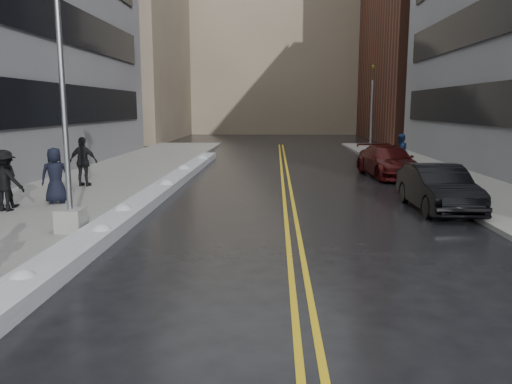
# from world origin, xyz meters

# --- Properties ---
(ground) EXTENTS (160.00, 160.00, 0.00)m
(ground) POSITION_xyz_m (0.00, 0.00, 0.00)
(ground) COLOR black
(ground) RESTS_ON ground
(sidewalk_west) EXTENTS (5.50, 50.00, 0.15)m
(sidewalk_west) POSITION_xyz_m (-5.75, 10.00, 0.07)
(sidewalk_west) COLOR gray
(sidewalk_west) RESTS_ON ground
(sidewalk_east) EXTENTS (4.00, 50.00, 0.15)m
(sidewalk_east) POSITION_xyz_m (10.00, 10.00, 0.07)
(sidewalk_east) COLOR gray
(sidewalk_east) RESTS_ON ground
(lane_line_left) EXTENTS (0.12, 50.00, 0.01)m
(lane_line_left) POSITION_xyz_m (2.35, 10.00, 0.00)
(lane_line_left) COLOR gold
(lane_line_left) RESTS_ON ground
(lane_line_right) EXTENTS (0.12, 50.00, 0.01)m
(lane_line_right) POSITION_xyz_m (2.65, 10.00, 0.00)
(lane_line_right) COLOR gold
(lane_line_right) RESTS_ON ground
(snow_ridge) EXTENTS (0.90, 30.00, 0.34)m
(snow_ridge) POSITION_xyz_m (-2.45, 8.00, 0.17)
(snow_ridge) COLOR silver
(snow_ridge) RESTS_ON ground
(building_west_far) EXTENTS (14.00, 22.00, 18.00)m
(building_west_far) POSITION_xyz_m (-15.50, 44.00, 9.00)
(building_west_far) COLOR gray
(building_west_far) RESTS_ON ground
(building_far) EXTENTS (36.00, 16.00, 22.00)m
(building_far) POSITION_xyz_m (2.00, 60.00, 11.00)
(building_far) COLOR gray
(building_far) RESTS_ON ground
(lamppost) EXTENTS (0.65, 0.65, 7.62)m
(lamppost) POSITION_xyz_m (-3.30, 2.00, 2.53)
(lamppost) COLOR gray
(lamppost) RESTS_ON sidewalk_west
(fire_hydrant) EXTENTS (0.26, 0.26, 0.73)m
(fire_hydrant) POSITION_xyz_m (9.00, 10.00, 0.55)
(fire_hydrant) COLOR maroon
(fire_hydrant) RESTS_ON sidewalk_east
(traffic_signal) EXTENTS (0.16, 0.20, 6.00)m
(traffic_signal) POSITION_xyz_m (8.50, 24.00, 3.40)
(traffic_signal) COLOR gray
(traffic_signal) RESTS_ON sidewalk_east
(pedestrian_b) EXTENTS (1.03, 0.87, 1.86)m
(pedestrian_b) POSITION_xyz_m (-6.76, 5.07, 1.08)
(pedestrian_b) COLOR black
(pedestrian_b) RESTS_ON sidewalk_west
(pedestrian_c) EXTENTS (1.07, 0.87, 1.89)m
(pedestrian_c) POSITION_xyz_m (-5.36, 5.82, 1.09)
(pedestrian_c) COLOR black
(pedestrian_c) RESTS_ON sidewalk_west
(pedestrian_d) EXTENTS (1.23, 0.61, 2.02)m
(pedestrian_d) POSITION_xyz_m (-5.83, 9.52, 1.16)
(pedestrian_d) COLOR black
(pedestrian_d) RESTS_ON sidewalk_west
(pedestrian_e) EXTENTS (1.34, 0.91, 1.91)m
(pedestrian_e) POSITION_xyz_m (-6.39, 4.54, 1.11)
(pedestrian_e) COLOR black
(pedestrian_e) RESTS_ON sidewalk_west
(pedestrian_east) EXTENTS (1.13, 1.10, 1.84)m
(pedestrian_east) POSITION_xyz_m (8.57, 15.93, 1.07)
(pedestrian_east) COLOR navy
(pedestrian_east) RESTS_ON sidewalk_east
(car_black) EXTENTS (1.68, 4.59, 1.50)m
(car_black) POSITION_xyz_m (7.33, 5.84, 0.75)
(car_black) COLOR black
(car_black) RESTS_ON ground
(car_maroon) EXTENTS (2.63, 5.38, 1.51)m
(car_maroon) POSITION_xyz_m (7.50, 13.92, 0.75)
(car_maroon) COLOR #3F0A0A
(car_maroon) RESTS_ON ground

